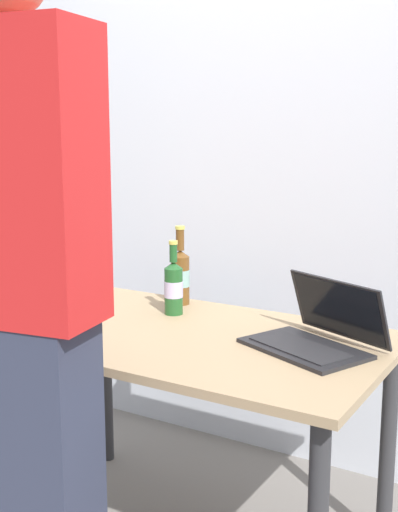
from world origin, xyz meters
name	(u,v)px	position (x,y,z in m)	size (l,w,h in m)	color
desk	(184,361)	(0.00, 0.00, 0.62)	(1.26, 0.74, 0.72)	#9E8460
laptop	(317,333)	(0.41, 0.08, 0.76)	(0.43, 0.40, 0.20)	black
beer_bottle_dark	(180,275)	(-0.20, 0.29, 0.83)	(0.07, 0.07, 0.29)	brown
beer_bottle_amber	(174,286)	(-0.15, 0.17, 0.82)	(0.06, 0.06, 0.26)	#1E5123
person_figure	(20,301)	(-0.08, -0.61, 0.94)	(0.42, 0.32, 1.82)	#2D3347
back_wall	(288,141)	(0.00, 0.78, 1.30)	(6.00, 0.10, 2.60)	silver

